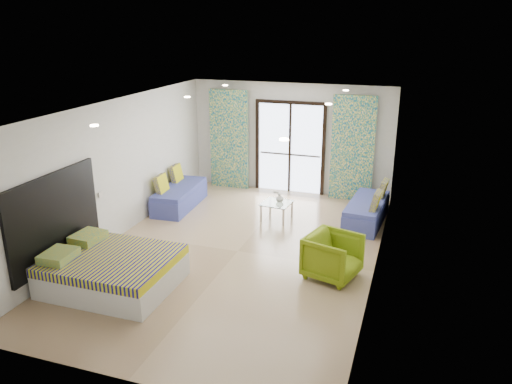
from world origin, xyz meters
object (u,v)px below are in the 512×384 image
(coffee_table, at_px, (277,205))
(daybed_left, at_px, (179,196))
(bed, at_px, (112,270))
(armchair, at_px, (333,254))
(daybed_right, at_px, (367,211))

(coffee_table, bearing_deg, daybed_left, 178.69)
(bed, relative_size, daybed_left, 1.08)
(daybed_left, bearing_deg, armchair, -32.79)
(armchair, bearing_deg, bed, 129.43)
(daybed_left, bearing_deg, coffee_table, -4.85)
(bed, distance_m, armchair, 3.62)
(daybed_left, distance_m, daybed_right, 4.25)
(daybed_left, distance_m, armchair, 4.54)
(daybed_right, distance_m, coffee_table, 1.92)
(daybed_right, distance_m, armchair, 2.63)
(armchair, bearing_deg, daybed_left, 76.84)
(coffee_table, bearing_deg, bed, -115.58)
(daybed_left, relative_size, daybed_right, 1.00)
(daybed_right, bearing_deg, daybed_left, -170.10)
(daybed_left, distance_m, coffee_table, 2.36)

